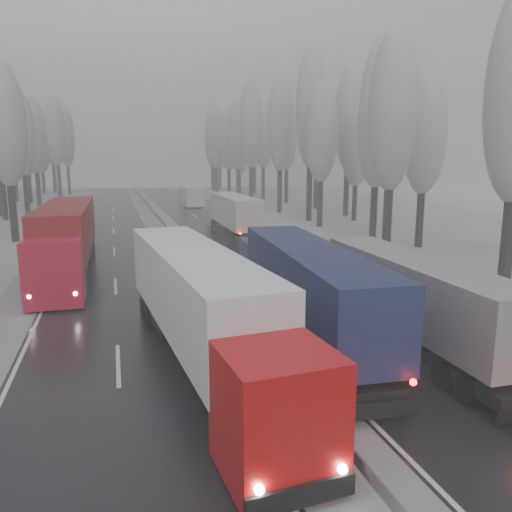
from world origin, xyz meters
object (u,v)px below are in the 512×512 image
truck_red_white (202,304)px  box_truck_distant (190,196)px  truck_grey_tarp (399,290)px  truck_cream_box (232,212)px  truck_red_red (66,236)px  truck_blue_box (301,282)px

truck_red_white → box_truck_distant: bearing=76.9°
box_truck_distant → truck_red_white: size_ratio=0.51×
truck_grey_tarp → truck_cream_box: (0.04, 30.29, 0.21)m
truck_red_red → truck_cream_box: bearing=46.0°
truck_grey_tarp → truck_blue_box: 4.03m
truck_grey_tarp → truck_cream_box: truck_cream_box is taller
truck_cream_box → truck_red_white: (-8.38, -31.07, 0.09)m
truck_red_white → truck_grey_tarp: bearing=0.4°
truck_cream_box → truck_grey_tarp: bearing=-88.8°
truck_blue_box → truck_cream_box: 29.05m
truck_grey_tarp → box_truck_distant: bearing=90.4°
truck_red_red → box_truck_distant: bearing=72.8°
truck_blue_box → truck_red_white: truck_red_white is taller
truck_cream_box → truck_red_red: size_ratio=0.88×
truck_cream_box → truck_red_red: bearing=-133.2°
truck_cream_box → truck_red_white: size_ratio=0.96×
truck_red_red → truck_red_white: bearing=-70.2°
truck_grey_tarp → box_truck_distant: 62.62m
box_truck_distant → truck_red_red: (-14.92, -46.80, 1.08)m
truck_grey_tarp → truck_red_red: truck_red_red is taller
truck_blue_box → truck_red_red: (-10.42, 14.32, 0.31)m
truck_grey_tarp → truck_red_red: bearing=132.9°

